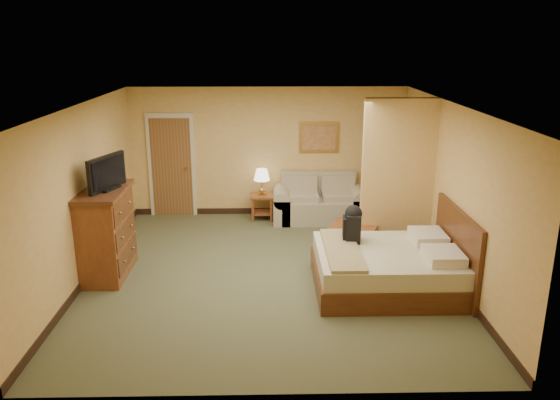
{
  "coord_description": "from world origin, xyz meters",
  "views": [
    {
      "loc": [
        -0.0,
        -7.81,
        3.54
      ],
      "look_at": [
        0.18,
        0.6,
        1.01
      ],
      "focal_mm": 35.0,
      "sensor_mm": 36.0,
      "label": 1
    }
  ],
  "objects_px": {
    "coffee_table": "(354,233)",
    "bed": "(394,267)",
    "loveseat": "(320,205)",
    "dresser": "(106,232)"
  },
  "relations": [
    {
      "from": "coffee_table",
      "to": "bed",
      "type": "distance_m",
      "value": 1.43
    },
    {
      "from": "dresser",
      "to": "coffee_table",
      "type": "bearing_deg",
      "value": 11.77
    },
    {
      "from": "coffee_table",
      "to": "dresser",
      "type": "distance_m",
      "value": 4.02
    },
    {
      "from": "coffee_table",
      "to": "dresser",
      "type": "bearing_deg",
      "value": -168.23
    },
    {
      "from": "loveseat",
      "to": "bed",
      "type": "distance_m",
      "value": 3.21
    },
    {
      "from": "loveseat",
      "to": "coffee_table",
      "type": "bearing_deg",
      "value": -76.22
    },
    {
      "from": "dresser",
      "to": "bed",
      "type": "distance_m",
      "value": 4.34
    },
    {
      "from": "loveseat",
      "to": "dresser",
      "type": "bearing_deg",
      "value": -143.88
    },
    {
      "from": "bed",
      "to": "loveseat",
      "type": "bearing_deg",
      "value": 104.34
    },
    {
      "from": "coffee_table",
      "to": "dresser",
      "type": "relative_size",
      "value": 0.72
    }
  ]
}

